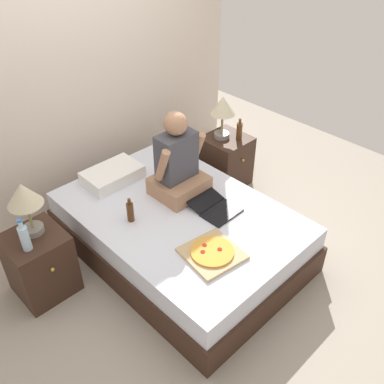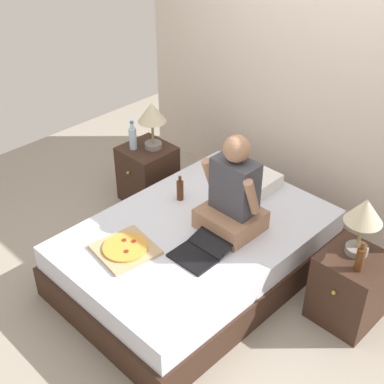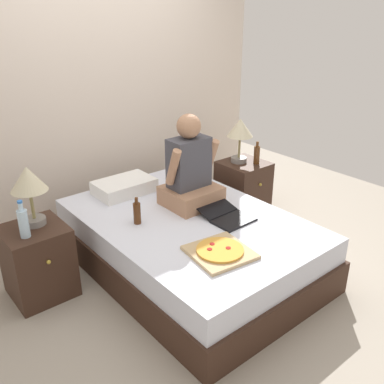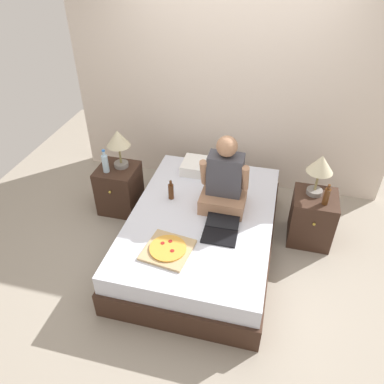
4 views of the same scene
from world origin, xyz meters
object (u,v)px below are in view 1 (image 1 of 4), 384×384
Objects in this scene: person_seated at (178,165)px; water_bottle at (25,237)px; beer_bottle_on_bed at (130,212)px; nightstand_left at (40,264)px; nightstand_right at (226,161)px; lamp_on_left_nightstand at (24,198)px; beer_bottle at (239,131)px; lamp_on_right_nightstand at (223,108)px; laptop at (216,208)px; pizza_box at (212,253)px; bed at (180,231)px.

water_bottle is at bearing 173.33° from person_seated.
beer_bottle_on_bed is (0.80, -0.18, -0.11)m from water_bottle.
nightstand_left and nightstand_right have the same top height.
lamp_on_left_nightstand is 2.23m from beer_bottle.
lamp_on_left_nightstand is 0.28m from water_bottle.
lamp_on_right_nightstand reaches higher than nightstand_right.
beer_bottle is at bearing 30.87° from laptop.
lamp_on_right_nightstand is at bearing 12.41° from beer_bottle_on_bed.
nightstand_left is 1.00× the size of nightstand_right.
pizza_box is 0.77m from beer_bottle_on_bed.
nightstand_left is at bearing 153.45° from laptop.
bed is at bearing -22.32° from nightstand_left.
person_seated is (0.18, 0.20, 0.53)m from bed.
pizza_box is (0.99, -0.92, -0.19)m from water_bottle.
water_bottle is 1.20× the size of beer_bottle.
bed is 3.70× the size of nightstand_left.
pizza_box is (-1.27, -1.01, 0.21)m from nightstand_right.
nightstand_left is 1.25× the size of lamp_on_left_nightstand.
lamp_on_right_nightstand is at bearing 18.54° from person_seated.
water_bottle reaches higher than bed.
lamp_on_right_nightstand reaches higher than beer_bottle.
water_bottle is 1.36m from person_seated.
person_seated is at bearing -171.49° from beer_bottle.
bed is 1.18m from nightstand_right.
laptop is (1.32, -0.66, 0.21)m from nightstand_left.
beer_bottle is 1.05× the size of beer_bottle_on_bed.
nightstand_left is 1.37m from pizza_box.
beer_bottle is at bearing 6.17° from beer_bottle_on_bed.
water_bottle is at bearing -131.65° from nightstand_left.
beer_bottle is 1.63m from pizza_box.
beer_bottle is (2.22, -0.15, -0.23)m from lamp_on_left_nightstand.
beer_bottle is at bearing -56.31° from lamp_on_right_nightstand.
beer_bottle is at bearing -2.54° from nightstand_left.
person_seated reaches higher than bed.
lamp_on_right_nightstand is 2.05× the size of beer_bottle_on_bed.
beer_bottle_on_bed is at bearing 153.85° from bed.
pizza_box is at bearing -108.02° from bed.
person_seated reaches higher than water_bottle.
lamp_on_left_nightstand is at bearing 176.13° from beer_bottle.
water_bottle reaches higher than nightstand_right.
lamp_on_left_nightstand reaches higher than beer_bottle.
nightstand_right is 1.25× the size of lamp_on_right_nightstand.
person_seated is at bearing -6.67° from water_bottle.
lamp_on_right_nightstand is 1.96× the size of beer_bottle.
laptop is 1.91× the size of beer_bottle_on_bed.
lamp_on_left_nightstand is 2.23m from nightstand_right.
lamp_on_right_nightstand is (1.06, 0.50, 0.66)m from bed.
person_seated is (1.27, -0.25, 0.47)m from nightstand_left.
laptop is at bearing -82.90° from person_seated.
laptop is at bearing -42.92° from bed.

